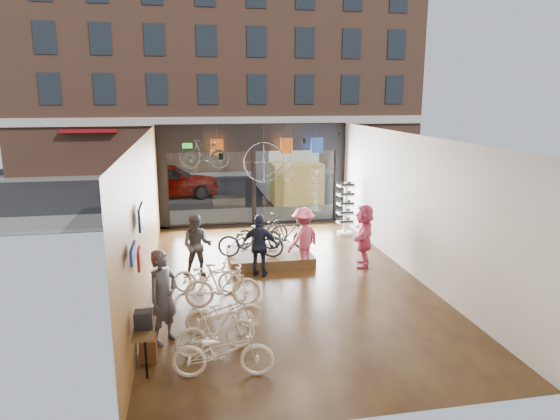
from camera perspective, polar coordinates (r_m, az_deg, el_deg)
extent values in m
cube|color=black|center=(13.44, 0.52, -8.02)|extent=(7.00, 12.00, 0.04)
cube|color=black|center=(12.60, 0.56, 8.53)|extent=(7.00, 12.00, 0.04)
cube|color=#935B2B|center=(12.70, -15.24, -0.66)|extent=(0.04, 12.00, 3.80)
cube|color=beige|center=(13.99, 14.83, 0.58)|extent=(0.04, 12.00, 3.80)
cube|color=beige|center=(7.34, 9.82, -10.34)|extent=(7.00, 0.04, 3.80)
cube|color=#198C26|center=(18.29, -10.56, 7.24)|extent=(0.35, 0.06, 0.18)
cube|color=black|center=(27.85, -5.46, 2.91)|extent=(30.00, 18.00, 0.02)
cube|color=slate|center=(20.23, -3.42, -0.63)|extent=(30.00, 2.40, 0.12)
cube|color=slate|center=(31.77, -6.13, 4.25)|extent=(30.00, 2.00, 0.12)
cube|color=brown|center=(33.99, -6.78, 16.52)|extent=(26.00, 5.00, 14.00)
imported|color=gray|center=(24.66, -12.70, 3.34)|extent=(4.87, 1.96, 1.66)
imported|color=silver|center=(9.00, -6.52, -15.78)|extent=(1.84, 0.85, 0.93)
imported|color=silver|center=(9.73, -7.36, -13.45)|extent=(1.63, 0.74, 0.95)
imported|color=silver|center=(10.57, -6.39, -11.51)|extent=(1.64, 0.67, 0.84)
imported|color=silver|center=(11.67, -6.56, -8.53)|extent=(1.79, 0.61, 1.06)
imported|color=silver|center=(12.54, -8.34, -7.48)|extent=(1.76, 0.93, 0.88)
cube|color=#4D361C|center=(14.78, -1.23, -5.36)|extent=(2.40, 1.80, 0.30)
imported|color=#212624|center=(14.15, -3.38, -3.50)|extent=(1.97, 1.04, 0.98)
imported|color=#212624|center=(14.84, 0.83, -2.81)|extent=(1.58, 0.63, 0.92)
imported|color=#212624|center=(15.17, -2.06, -2.44)|extent=(1.89, 1.17, 0.94)
imported|color=#3F3F44|center=(10.14, -13.20, -9.64)|extent=(0.80, 0.81, 1.89)
imported|color=#3F3F44|center=(13.62, -9.46, -4.04)|extent=(0.94, 0.79, 1.70)
imported|color=#161C33|center=(13.40, -2.31, -4.12)|extent=(1.09, 0.78, 1.72)
imported|color=#CC4C72|center=(14.07, 2.67, -3.22)|extent=(1.30, 1.19, 1.75)
imported|color=#CC4C72|center=(14.43, 9.57, -2.88)|extent=(1.10, 1.75, 1.80)
imported|color=#212624|center=(16.64, -8.63, 6.34)|extent=(1.62, 0.61, 0.95)
cube|color=#CC5919|center=(17.64, -7.22, 7.16)|extent=(0.45, 0.03, 0.55)
cube|color=#CC5919|center=(17.96, 0.75, 7.36)|extent=(0.45, 0.03, 0.55)
cube|color=#1E3F99|center=(18.21, 4.26, 7.40)|extent=(0.45, 0.03, 0.55)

